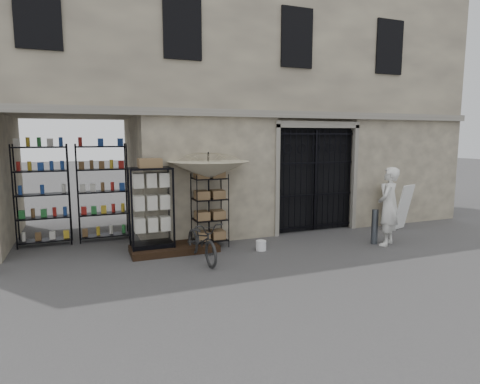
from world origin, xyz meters
name	(u,v)px	position (x,y,z in m)	size (l,w,h in m)	color
ground	(297,259)	(0.00, 0.00, 0.00)	(80.00, 80.00, 0.00)	black
main_building	(233,75)	(0.00, 4.00, 4.50)	(14.00, 4.00, 9.00)	tan
shop_recess	(75,186)	(-4.50, 2.80, 1.50)	(3.00, 1.70, 3.00)	black
shop_shelving	(74,194)	(-4.55, 3.30, 1.25)	(2.70, 0.50, 2.50)	black
iron_gate	(312,178)	(1.75, 2.28, 1.50)	(2.50, 0.21, 3.00)	black
step_platform	(174,248)	(-2.40, 1.55, 0.07)	(2.00, 0.90, 0.15)	black
display_cabinet	(151,212)	(-2.89, 1.63, 0.97)	(0.98, 0.68, 1.99)	black
wire_rack	(210,211)	(-1.47, 1.71, 0.87)	(0.90, 0.74, 1.79)	black
market_umbrella	(208,165)	(-1.51, 1.65, 2.00)	(1.98, 2.01, 2.78)	black
white_bucket	(261,245)	(-0.46, 0.91, 0.12)	(0.24, 0.24, 0.23)	white
bicycle	(202,260)	(-1.98, 0.67, 0.00)	(0.59, 0.89, 1.69)	black
steel_bollard	(375,227)	(2.44, 0.41, 0.44)	(0.16, 0.16, 0.87)	#474D54
shopkeeper	(386,245)	(2.65, 0.21, 0.00)	(0.71, 1.94, 0.46)	silver
easel_sign	(397,206)	(4.13, 1.48, 0.67)	(0.81, 0.87, 1.30)	silver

